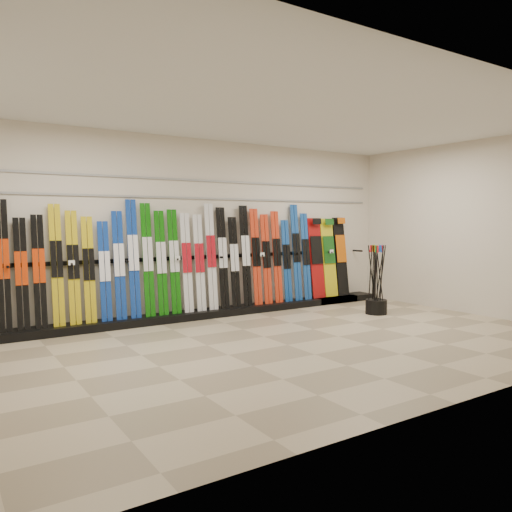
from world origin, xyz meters
TOP-DOWN VIEW (x-y plane):
  - floor at (0.00, 0.00)m, footprint 8.00×8.00m
  - back_wall at (0.00, 2.50)m, footprint 8.00×0.00m
  - right_wall at (4.00, 0.00)m, footprint 0.00×5.00m
  - ceiling at (0.00, 0.00)m, footprint 8.00×8.00m
  - ski_rack_base at (0.22, 2.28)m, footprint 8.00×0.40m
  - skis at (-0.44, 2.32)m, footprint 5.38×0.21m
  - snowboards at (2.76, 2.36)m, footprint 0.93×0.24m
  - pole_bin at (2.61, 0.92)m, footprint 0.37×0.37m
  - ski_poles at (2.59, 0.92)m, footprint 0.33×0.34m
  - slatwall_rail_0 at (0.00, 2.48)m, footprint 7.60×0.02m
  - slatwall_rail_1 at (0.00, 2.48)m, footprint 7.60×0.02m

SIDE VIEW (x-z plane):
  - floor at x=0.00m, z-range 0.00..0.00m
  - ski_rack_base at x=0.22m, z-range 0.00..0.12m
  - pole_bin at x=2.61m, z-range 0.00..0.25m
  - ski_poles at x=2.59m, z-range 0.02..1.20m
  - snowboards at x=2.76m, z-range 0.11..1.68m
  - skis at x=-0.44m, z-range 0.04..1.87m
  - back_wall at x=0.00m, z-range -2.50..5.50m
  - right_wall at x=4.00m, z-range -1.00..4.00m
  - slatwall_rail_0 at x=0.00m, z-range 1.98..2.02m
  - slatwall_rail_1 at x=0.00m, z-range 2.28..2.31m
  - ceiling at x=0.00m, z-range 3.00..3.00m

